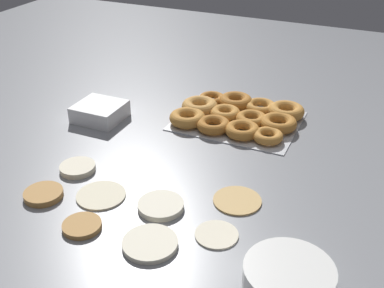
{
  "coord_description": "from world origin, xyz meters",
  "views": [
    {
      "loc": [
        -0.48,
        0.87,
        0.66
      ],
      "look_at": [
        -0.04,
        -0.12,
        0.04
      ],
      "focal_mm": 45.0,
      "sensor_mm": 36.0,
      "label": 1
    }
  ],
  "objects": [
    {
      "name": "ground_plane",
      "position": [
        0.0,
        0.0,
        0.0
      ],
      "size": [
        3.0,
        3.0,
        0.0
      ],
      "primitive_type": "plane",
      "color": "gray"
    },
    {
      "name": "pancake_0",
      "position": [
        0.2,
        0.06,
        0.01
      ],
      "size": [
        0.09,
        0.09,
        0.01
      ],
      "primitive_type": "cylinder",
      "color": "beige",
      "rests_on": "ground_plane"
    },
    {
      "name": "pancake_1",
      "position": [
        -0.21,
        0.14,
        0.0
      ],
      "size": [
        0.09,
        0.09,
        0.01
      ],
      "primitive_type": "cylinder",
      "color": "beige",
      "rests_on": "ground_plane"
    },
    {
      "name": "pancake_2",
      "position": [
        -0.21,
        0.01,
        0.0
      ],
      "size": [
        0.11,
        0.11,
        0.01
      ],
      "primitive_type": "cylinder",
      "color": "tan",
      "rests_on": "ground_plane"
    },
    {
      "name": "pancake_3",
      "position": [
        0.08,
        0.13,
        0.0
      ],
      "size": [
        0.11,
        0.11,
        0.01
      ],
      "primitive_type": "cylinder",
      "color": "beige",
      "rests_on": "ground_plane"
    },
    {
      "name": "pancake_4",
      "position": [
        0.2,
        0.18,
        0.01
      ],
      "size": [
        0.09,
        0.09,
        0.01
      ],
      "primitive_type": "cylinder",
      "color": "#B27F42",
      "rests_on": "ground_plane"
    },
    {
      "name": "pancake_5",
      "position": [
        -0.07,
        0.11,
        0.01
      ],
      "size": [
        0.1,
        0.1,
        0.01
      ],
      "primitive_type": "cylinder",
      "color": "silver",
      "rests_on": "ground_plane"
    },
    {
      "name": "pancake_6",
      "position": [
        -0.1,
        0.23,
        0.01
      ],
      "size": [
        0.11,
        0.11,
        0.01
      ],
      "primitive_type": "cylinder",
      "color": "silver",
      "rests_on": "ground_plane"
    },
    {
      "name": "pancake_7",
      "position": [
        0.05,
        0.24,
        0.01
      ],
      "size": [
        0.08,
        0.08,
        0.01
      ],
      "primitive_type": "cylinder",
      "color": "#B27F42",
      "rests_on": "ground_plane"
    },
    {
      "name": "donut_tray",
      "position": [
        -0.08,
        -0.37,
        0.02
      ],
      "size": [
        0.36,
        0.28,
        0.04
      ],
      "color": "silver",
      "rests_on": "ground_plane"
    },
    {
      "name": "batter_bowl",
      "position": [
        -0.38,
        0.23,
        0.03
      ],
      "size": [
        0.16,
        0.16,
        0.06
      ],
      "color": "white",
      "rests_on": "ground_plane"
    },
    {
      "name": "container_stack",
      "position": [
        0.31,
        -0.21,
        0.02
      ],
      "size": [
        0.14,
        0.13,
        0.05
      ],
      "color": "white",
      "rests_on": "ground_plane"
    }
  ]
}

